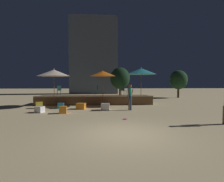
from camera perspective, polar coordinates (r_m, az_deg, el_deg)
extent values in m
plane|color=#D1B784|center=(7.00, 3.85, -13.87)|extent=(120.00, 120.00, 0.00)
cube|color=brown|center=(16.91, -5.61, -2.87)|extent=(10.64, 2.53, 0.77)
cube|color=#CCB793|center=(15.66, -5.75, -1.74)|extent=(10.64, 0.12, 0.08)
cylinder|color=brown|center=(15.32, -2.99, 0.02)|extent=(0.05, 0.05, 2.60)
cone|color=orange|center=(15.33, -3.01, 5.73)|extent=(2.23, 2.23, 0.45)
sphere|color=orange|center=(15.35, -3.01, 6.73)|extent=(0.08, 0.08, 0.08)
cylinder|color=brown|center=(15.80, -18.35, -0.05)|extent=(0.05, 0.05, 2.59)
cone|color=beige|center=(15.81, -18.43, 5.64)|extent=(2.75, 2.75, 0.55)
sphere|color=beige|center=(15.83, -18.44, 6.78)|extent=(0.08, 0.08, 0.08)
cylinder|color=brown|center=(16.15, 9.44, 0.45)|extent=(0.05, 0.05, 2.79)
cone|color=teal|center=(16.18, 9.49, 6.37)|extent=(2.76, 2.76, 0.55)
sphere|color=teal|center=(16.20, 9.49, 7.48)|extent=(0.08, 0.08, 0.08)
cube|color=orange|center=(11.93, -15.73, -5.94)|extent=(0.50, 0.50, 0.47)
cube|color=white|center=(12.92, -2.19, -5.16)|extent=(0.65, 0.65, 0.49)
cube|color=white|center=(12.81, -22.55, -5.58)|extent=(0.63, 0.63, 0.42)
cube|color=yellow|center=(14.99, -22.65, -4.30)|extent=(0.64, 0.64, 0.48)
cube|color=orange|center=(13.68, -10.08, -4.86)|extent=(0.73, 0.73, 0.44)
cube|color=#2D9EDB|center=(14.26, -16.36, -4.63)|extent=(0.51, 0.51, 0.44)
cylinder|color=brown|center=(10.12, 32.77, -6.60)|extent=(0.13, 0.13, 0.88)
cylinder|color=brown|center=(13.02, 5.64, -4.27)|extent=(0.13, 0.13, 0.87)
cylinder|color=#2D4C7F|center=(12.88, 6.17, -4.34)|extent=(0.13, 0.13, 0.87)
cylinder|color=#2D4C7F|center=(12.90, 5.91, -2.03)|extent=(0.22, 0.22, 0.24)
cylinder|color=teal|center=(12.88, 5.92, -0.46)|extent=(0.22, 0.22, 0.67)
cylinder|color=brown|center=(12.76, 5.30, -0.79)|extent=(0.15, 0.13, 0.60)
cylinder|color=brown|center=(13.00, 6.53, -0.73)|extent=(0.25, 0.20, 0.59)
sphere|color=brown|center=(12.86, 5.93, 1.55)|extent=(0.24, 0.24, 0.24)
cylinder|color=#B22D33|center=(12.86, 5.93, 1.87)|extent=(0.26, 0.26, 0.07)
cylinder|color=#1E4C47|center=(17.52, -5.77, -0.41)|extent=(0.02, 0.02, 0.45)
cylinder|color=#1E4C47|center=(17.24, -5.40, -0.46)|extent=(0.02, 0.02, 0.45)
cylinder|color=#1E4C47|center=(17.63, -4.87, -0.39)|extent=(0.02, 0.02, 0.45)
cylinder|color=#1E4C47|center=(17.35, -4.49, -0.44)|extent=(0.02, 0.02, 0.45)
cylinder|color=#1E4C47|center=(17.42, -5.14, 0.31)|extent=(0.40, 0.40, 0.02)
cube|color=#1E4C47|center=(17.48, -4.62, 1.06)|extent=(0.17, 0.34, 0.45)
cylinder|color=#1E4C47|center=(17.41, -16.48, -0.52)|extent=(0.02, 0.02, 0.45)
cylinder|color=#1E4C47|center=(17.38, -17.46, -0.54)|extent=(0.02, 0.02, 0.45)
cylinder|color=#1E4C47|center=(17.12, -16.34, -0.57)|extent=(0.02, 0.02, 0.45)
cylinder|color=#1E4C47|center=(17.08, -17.34, -0.59)|extent=(0.02, 0.02, 0.45)
cylinder|color=#1E4C47|center=(17.23, -16.91, 0.19)|extent=(0.40, 0.40, 0.02)
cube|color=#1E4C47|center=(17.06, -16.85, 0.92)|extent=(0.35, 0.15, 0.45)
cylinder|color=#2D3338|center=(17.92, 5.73, -0.35)|extent=(0.02, 0.02, 0.45)
cylinder|color=#2D3338|center=(17.80, 4.84, -0.36)|extent=(0.02, 0.02, 0.45)
cylinder|color=#2D3338|center=(17.64, 6.10, -0.39)|extent=(0.02, 0.02, 0.45)
cylinder|color=#2D3338|center=(17.53, 5.20, -0.41)|extent=(0.02, 0.02, 0.45)
cylinder|color=#2D3338|center=(17.71, 5.47, 0.35)|extent=(0.40, 0.40, 0.02)
cube|color=#2D3338|center=(17.55, 5.69, 1.06)|extent=(0.36, 0.11, 0.45)
cylinder|color=#1E4C47|center=(16.29, 4.57, -0.63)|extent=(0.02, 0.02, 0.45)
cylinder|color=#1E4C47|center=(16.45, 3.69, -0.60)|extent=(0.02, 0.02, 0.45)
cylinder|color=#1E4C47|center=(16.04, 4.01, -0.68)|extent=(0.02, 0.02, 0.45)
cylinder|color=#1E4C47|center=(16.20, 3.11, -0.64)|extent=(0.02, 0.02, 0.45)
cylinder|color=#1E4C47|center=(16.23, 3.85, 0.16)|extent=(0.40, 0.40, 0.02)
cube|color=#1E4C47|center=(16.08, 3.52, 0.94)|extent=(0.29, 0.26, 0.45)
cylinder|color=#E54C99|center=(9.69, 4.38, -9.12)|extent=(0.24, 0.24, 0.03)
cylinder|color=#3D2B1C|center=(25.56, 20.82, -0.50)|extent=(0.28, 0.28, 1.39)
ellipsoid|color=#19381E|center=(25.53, 20.88, 3.46)|extent=(2.37, 2.37, 2.60)
cylinder|color=#3D2B1C|center=(24.61, 2.63, -0.38)|extent=(0.28, 0.28, 1.45)
ellipsoid|color=black|center=(24.59, 2.64, 4.19)|extent=(2.75, 2.75, 3.03)
cube|color=#4C5666|center=(34.00, -5.95, 11.32)|extent=(8.90, 3.03, 14.34)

